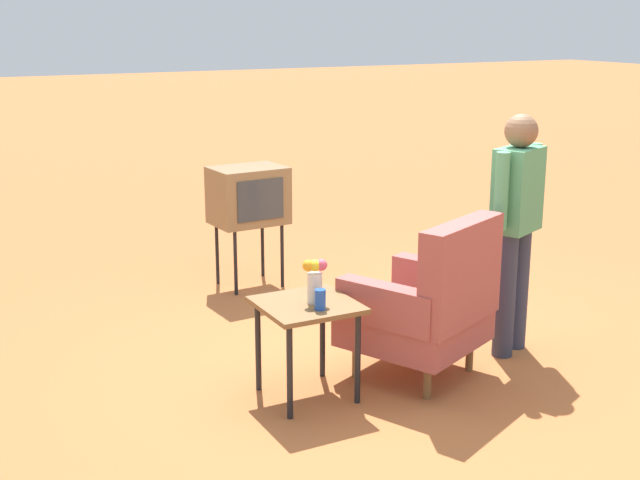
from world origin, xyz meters
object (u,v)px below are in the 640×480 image
(tv_on_stand, at_px, (248,196))
(side_table, at_px, (307,316))
(flower_vase, at_px, (315,279))
(person_standing, at_px, (516,219))
(soda_can_red, at_px, (317,282))
(soda_can_blue, at_px, (320,300))
(armchair, at_px, (429,304))

(tv_on_stand, bearing_deg, side_table, 75.59)
(side_table, xyz_separation_m, tv_on_stand, (-0.57, -2.21, 0.27))
(side_table, relative_size, flower_vase, 2.27)
(person_standing, distance_m, soda_can_red, 1.45)
(person_standing, bearing_deg, tv_on_stand, -65.71)
(side_table, distance_m, person_standing, 1.62)
(soda_can_red, relative_size, soda_can_blue, 1.00)
(side_table, height_order, person_standing, person_standing)
(side_table, height_order, tv_on_stand, tv_on_stand)
(person_standing, xyz_separation_m, flower_vase, (1.52, 0.02, -0.19))
(flower_vase, bearing_deg, person_standing, -179.23)
(side_table, relative_size, tv_on_stand, 0.58)
(flower_vase, bearing_deg, soda_can_blue, 76.32)
(person_standing, height_order, flower_vase, person_standing)
(tv_on_stand, height_order, soda_can_red, tv_on_stand)
(side_table, distance_m, soda_can_blue, 0.21)
(soda_can_red, xyz_separation_m, flower_vase, (0.11, 0.18, 0.09))
(armchair, distance_m, side_table, 0.81)
(side_table, bearing_deg, flower_vase, 156.47)
(flower_vase, bearing_deg, tv_on_stand, -103.23)
(armchair, distance_m, person_standing, 0.89)
(armchair, xyz_separation_m, soda_can_red, (0.65, -0.27, 0.16))
(armchair, bearing_deg, side_table, -7.77)
(armchair, height_order, soda_can_red, armchair)
(person_standing, distance_m, soda_can_blue, 1.59)
(person_standing, bearing_deg, soda_can_red, -6.31)
(person_standing, height_order, soda_can_red, person_standing)
(tv_on_stand, xyz_separation_m, flower_vase, (0.52, 2.23, -0.03))
(armchair, bearing_deg, person_standing, -171.73)
(armchair, height_order, side_table, armchair)
(soda_can_red, height_order, soda_can_blue, same)
(tv_on_stand, xyz_separation_m, soda_can_blue, (0.56, 2.36, -0.12))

